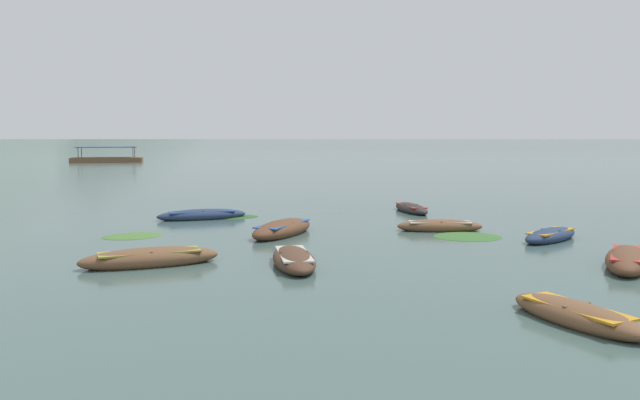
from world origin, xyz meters
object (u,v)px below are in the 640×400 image
(rowboat_2, at_px, (551,236))
(rowboat_8, at_px, (576,315))
(rowboat_7, at_px, (294,260))
(ferry_0, at_px, (107,159))
(rowboat_1, at_px, (282,229))
(rowboat_10, at_px, (150,258))
(rowboat_4, at_px, (202,215))
(rowboat_0, at_px, (627,260))
(rowboat_5, at_px, (440,226))
(rowboat_6, at_px, (411,209))

(rowboat_2, height_order, rowboat_8, rowboat_2)
(rowboat_7, height_order, ferry_0, ferry_0)
(rowboat_2, relative_size, rowboat_8, 0.94)
(rowboat_1, bearing_deg, rowboat_10, -123.27)
(rowboat_1, distance_m, rowboat_4, 6.19)
(rowboat_2, bearing_deg, ferry_0, 119.09)
(ferry_0, bearing_deg, rowboat_0, -62.22)
(rowboat_2, distance_m, ferry_0, 82.00)
(rowboat_0, distance_m, rowboat_4, 18.18)
(rowboat_4, relative_size, rowboat_8, 1.26)
(rowboat_0, xyz_separation_m, rowboat_5, (-4.04, 7.24, -0.03))
(rowboat_2, xyz_separation_m, rowboat_6, (-3.77, 8.82, -0.01))
(rowboat_8, xyz_separation_m, ferry_0, (-36.37, 81.84, 0.27))
(rowboat_7, bearing_deg, rowboat_2, 24.70)
(ferry_0, bearing_deg, rowboat_8, -66.04)
(rowboat_5, height_order, rowboat_8, rowboat_5)
(rowboat_0, bearing_deg, rowboat_4, 142.85)
(rowboat_1, bearing_deg, rowboat_4, 130.21)
(rowboat_5, distance_m, rowboat_8, 12.66)
(rowboat_7, relative_size, rowboat_8, 1.11)
(rowboat_10, bearing_deg, rowboat_6, 52.33)
(rowboat_6, bearing_deg, rowboat_4, -165.81)
(rowboat_10, distance_m, ferry_0, 80.23)
(rowboat_4, xyz_separation_m, rowboat_5, (10.45, -3.73, -0.00))
(rowboat_0, height_order, rowboat_8, rowboat_0)
(rowboat_4, xyz_separation_m, rowboat_7, (4.59, -10.57, 0.00))
(rowboat_8, relative_size, rowboat_10, 0.79)
(rowboat_0, relative_size, rowboat_8, 1.15)
(rowboat_0, bearing_deg, rowboat_6, 107.04)
(rowboat_2, height_order, rowboat_10, rowboat_10)
(rowboat_10, bearing_deg, rowboat_2, 17.00)
(rowboat_2, relative_size, rowboat_6, 0.83)
(rowboat_2, bearing_deg, rowboat_4, 156.24)
(rowboat_7, bearing_deg, rowboat_1, 95.79)
(rowboat_4, height_order, rowboat_6, rowboat_4)
(rowboat_2, relative_size, ferry_0, 0.29)
(rowboat_10, bearing_deg, rowboat_8, -29.92)
(rowboat_2, height_order, rowboat_4, rowboat_4)
(rowboat_0, height_order, rowboat_1, rowboat_1)
(rowboat_8, height_order, rowboat_10, rowboat_10)
(rowboat_1, relative_size, rowboat_4, 1.00)
(rowboat_10, bearing_deg, ferry_0, 108.93)
(rowboat_2, bearing_deg, rowboat_5, 145.84)
(rowboat_2, xyz_separation_m, ferry_0, (-39.87, 71.65, 0.27))
(rowboat_6, distance_m, rowboat_7, 14.38)
(rowboat_0, distance_m, rowboat_6, 14.21)
(rowboat_0, height_order, rowboat_2, rowboat_0)
(rowboat_5, relative_size, rowboat_10, 0.83)
(rowboat_0, relative_size, rowboat_6, 1.02)
(rowboat_4, bearing_deg, rowboat_7, -66.53)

